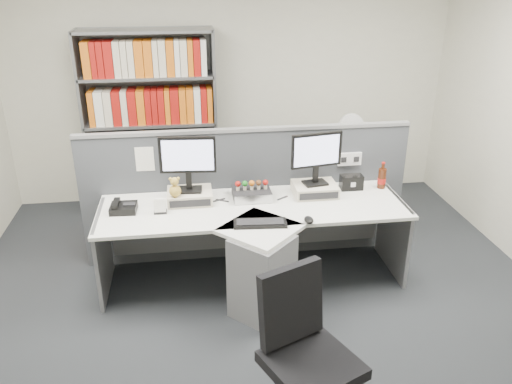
{
  "coord_description": "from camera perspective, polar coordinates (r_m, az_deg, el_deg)",
  "views": [
    {
      "loc": [
        -0.52,
        -3.11,
        2.59
      ],
      "look_at": [
        0.0,
        0.65,
        0.92
      ],
      "focal_mm": 36.33,
      "sensor_mm": 36.0,
      "label": 1
    }
  ],
  "objects": [
    {
      "name": "ground",
      "position": [
        4.08,
        1.3,
        -15.66
      ],
      "size": [
        5.5,
        5.5,
        0.0
      ],
      "primitive_type": "plane",
      "color": "#2B2E33",
      "rests_on": "ground"
    },
    {
      "name": "room_shell",
      "position": [
        3.25,
        1.59,
        9.52
      ],
      "size": [
        5.04,
        5.54,
        2.72
      ],
      "color": "beige",
      "rests_on": "ground"
    },
    {
      "name": "partition",
      "position": [
        4.8,
        -0.93,
        -0.11
      ],
      "size": [
        3.0,
        0.08,
        1.27
      ],
      "color": "#44474D",
      "rests_on": "ground"
    },
    {
      "name": "desk",
      "position": [
        4.31,
        0.1,
        -5.95
      ],
      "size": [
        2.6,
        1.2,
        0.72
      ],
      "color": "white",
      "rests_on": "ground"
    },
    {
      "name": "monitor_riser_left",
      "position": [
        4.47,
        -7.3,
        -0.46
      ],
      "size": [
        0.38,
        0.31,
        0.1
      ],
      "color": "beige",
      "rests_on": "desk"
    },
    {
      "name": "monitor_riser_right",
      "position": [
        4.61,
        6.5,
        0.3
      ],
      "size": [
        0.38,
        0.31,
        0.1
      ],
      "color": "beige",
      "rests_on": "desk"
    },
    {
      "name": "monitor_left",
      "position": [
        4.35,
        -7.53,
        3.6
      ],
      "size": [
        0.47,
        0.17,
        0.48
      ],
      "color": "black",
      "rests_on": "monitor_riser_left"
    },
    {
      "name": "monitor_right",
      "position": [
        4.49,
        6.68,
        4.16
      ],
      "size": [
        0.46,
        0.18,
        0.47
      ],
      "color": "black",
      "rests_on": "monitor_riser_right"
    },
    {
      "name": "desktop_pc",
      "position": [
        4.51,
        -0.5,
        -0.14
      ],
      "size": [
        0.32,
        0.29,
        0.09
      ],
      "color": "black",
      "rests_on": "desk"
    },
    {
      "name": "figurines",
      "position": [
        4.46,
        -0.48,
        0.88
      ],
      "size": [
        0.29,
        0.05,
        0.09
      ],
      "color": "beige",
      "rests_on": "desktop_pc"
    },
    {
      "name": "keyboard",
      "position": [
        4.06,
        0.46,
        -3.44
      ],
      "size": [
        0.43,
        0.19,
        0.03
      ],
      "color": "black",
      "rests_on": "desk"
    },
    {
      "name": "mouse",
      "position": [
        4.12,
        5.84,
        -3.07
      ],
      "size": [
        0.07,
        0.12,
        0.04
      ],
      "primitive_type": "ellipsoid",
      "color": "black",
      "rests_on": "desk"
    },
    {
      "name": "desk_phone",
      "position": [
        4.41,
        -14.44,
        -1.67
      ],
      "size": [
        0.22,
        0.2,
        0.09
      ],
      "color": "black",
      "rests_on": "desk"
    },
    {
      "name": "desk_calendar",
      "position": [
        4.31,
        -10.51,
        -1.63
      ],
      "size": [
        0.1,
        0.08,
        0.13
      ],
      "color": "black",
      "rests_on": "desk"
    },
    {
      "name": "plush_toy",
      "position": [
        4.34,
        -8.92,
        0.41
      ],
      "size": [
        0.1,
        0.1,
        0.17
      ],
      "color": "gold",
      "rests_on": "monitor_riser_left"
    },
    {
      "name": "speaker",
      "position": [
        4.76,
        10.45,
        1.07
      ],
      "size": [
        0.2,
        0.11,
        0.13
      ],
      "primitive_type": "cube",
      "color": "black",
      "rests_on": "desk"
    },
    {
      "name": "cola_bottle",
      "position": [
        4.83,
        13.69,
        1.47
      ],
      "size": [
        0.08,
        0.08,
        0.25
      ],
      "color": "#3F190A",
      "rests_on": "desk"
    },
    {
      "name": "shelving_unit",
      "position": [
        5.8,
        -11.41,
        7.1
      ],
      "size": [
        1.41,
        0.4,
        2.0
      ],
      "color": "slate",
      "rests_on": "ground"
    },
    {
      "name": "filing_cabinet",
      "position": [
        5.83,
        9.91,
        0.79
      ],
      "size": [
        0.45,
        0.61,
        0.7
      ],
      "color": "slate",
      "rests_on": "ground"
    },
    {
      "name": "desk_fan",
      "position": [
        5.62,
        10.36,
        6.8
      ],
      "size": [
        0.27,
        0.16,
        0.46
      ],
      "color": "white",
      "rests_on": "filing_cabinet"
    },
    {
      "name": "office_chair",
      "position": [
        3.16,
        5.28,
        -16.95
      ],
      "size": [
        0.66,
        0.66,
        1.0
      ],
      "color": "silver",
      "rests_on": "ground"
    }
  ]
}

